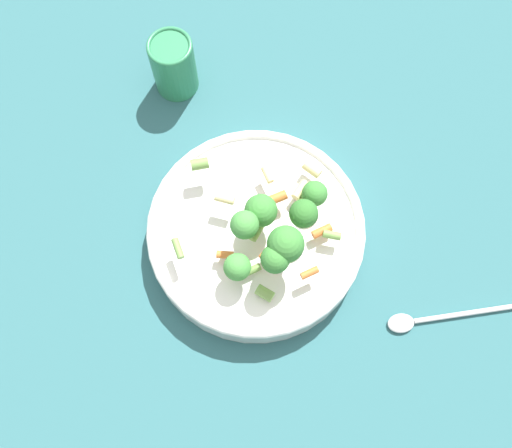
{
  "coord_description": "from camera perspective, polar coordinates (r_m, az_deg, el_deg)",
  "views": [
    {
      "loc": [
        -0.03,
        0.25,
        0.8
      ],
      "look_at": [
        0.0,
        0.0,
        0.06
      ],
      "focal_mm": 42.0,
      "sensor_mm": 36.0,
      "label": 1
    }
  ],
  "objects": [
    {
      "name": "ground_plane",
      "position": [
        0.84,
        -0.0,
        -1.4
      ],
      "size": [
        3.0,
        3.0,
        0.0
      ],
      "primitive_type": "plane",
      "color": "#2D6066"
    },
    {
      "name": "bowl",
      "position": [
        0.82,
        -0.0,
        -0.81
      ],
      "size": [
        0.29,
        0.29,
        0.05
      ],
      "color": "white",
      "rests_on": "ground_plane"
    },
    {
      "name": "cup",
      "position": [
        0.91,
        -7.86,
        14.79
      ],
      "size": [
        0.07,
        0.07,
        0.1
      ],
      "color": "#2D7F51",
      "rests_on": "ground_plane"
    },
    {
      "name": "spoon",
      "position": [
        0.84,
        16.27,
        -8.66
      ],
      "size": [
        0.18,
        0.06,
        0.01
      ],
      "rotation": [
        0.0,
        0.0,
        12.82
      ],
      "color": "silver",
      "rests_on": "ground_plane"
    },
    {
      "name": "pasta_salad",
      "position": [
        0.75,
        1.73,
        -0.49
      ],
      "size": [
        0.22,
        0.2,
        0.09
      ],
      "color": "#8CB766",
      "rests_on": "bowl"
    }
  ]
}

